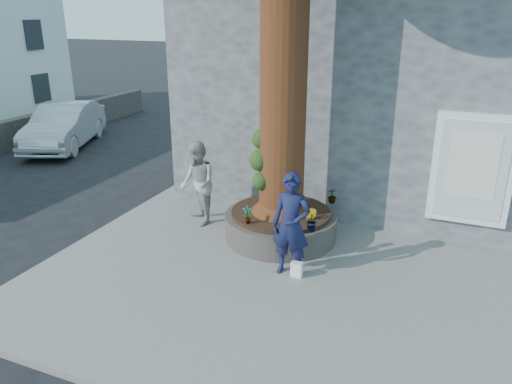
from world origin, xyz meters
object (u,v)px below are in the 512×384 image
at_px(planter, 281,225).
at_px(woman, 198,184).
at_px(man, 291,225).
at_px(car_silver, 64,126).

relative_size(planter, woman, 1.24).
relative_size(planter, man, 1.21).
bearing_deg(man, planter, 115.83).
bearing_deg(car_silver, woman, -51.72).
distance_m(planter, man, 1.64).
distance_m(man, woman, 2.95).
height_order(woman, car_silver, woman).
bearing_deg(planter, woman, 179.28).
bearing_deg(woman, man, 17.50).
bearing_deg(man, car_silver, 150.49).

